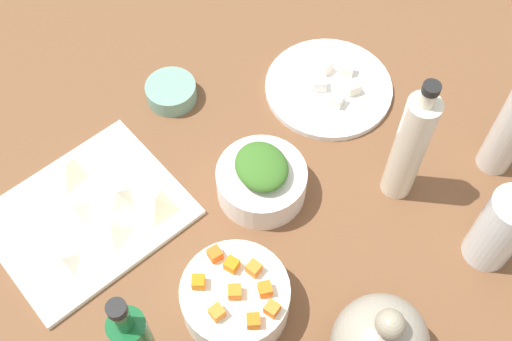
% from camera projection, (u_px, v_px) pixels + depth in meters
% --- Properties ---
extents(tabletop, '(1.90, 1.90, 0.03)m').
position_uv_depth(tabletop, '(256.00, 191.00, 1.05)').
color(tabletop, brown).
rests_on(tabletop, ground).
extents(cutting_board, '(0.31, 0.26, 0.01)m').
position_uv_depth(cutting_board, '(88.00, 215.00, 1.00)').
color(cutting_board, white).
rests_on(cutting_board, tabletop).
extents(plate_tofu, '(0.23, 0.23, 0.01)m').
position_uv_depth(plate_tofu, '(328.00, 88.00, 1.14)').
color(plate_tofu, white).
rests_on(plate_tofu, tabletop).
extents(bowl_greens, '(0.14, 0.14, 0.06)m').
position_uv_depth(bowl_greens, '(261.00, 182.00, 1.01)').
color(bowl_greens, white).
rests_on(bowl_greens, tabletop).
extents(bowl_carrots, '(0.16, 0.16, 0.06)m').
position_uv_depth(bowl_carrots, '(235.00, 298.00, 0.90)').
color(bowl_carrots, white).
rests_on(bowl_carrots, tabletop).
extents(bowl_small_side, '(0.09, 0.09, 0.03)m').
position_uv_depth(bowl_small_side, '(171.00, 92.00, 1.12)').
color(bowl_small_side, '#71A08C').
rests_on(bowl_small_side, tabletop).
extents(bottle_3, '(0.05, 0.05, 0.26)m').
position_uv_depth(bottle_3, '(410.00, 147.00, 0.94)').
color(bottle_3, beige).
rests_on(bottle_3, tabletop).
extents(drinking_glass_0, '(0.07, 0.07, 0.15)m').
position_uv_depth(drinking_glass_0, '(500.00, 230.00, 0.91)').
color(drinking_glass_0, white).
rests_on(drinking_glass_0, tabletop).
extents(carrot_cube_0, '(0.02, 0.02, 0.02)m').
position_uv_depth(carrot_cube_0, '(254.00, 268.00, 0.88)').
color(carrot_cube_0, orange).
rests_on(carrot_cube_0, bowl_carrots).
extents(carrot_cube_1, '(0.02, 0.02, 0.02)m').
position_uv_depth(carrot_cube_1, '(232.00, 265.00, 0.88)').
color(carrot_cube_1, orange).
rests_on(carrot_cube_1, bowl_carrots).
extents(carrot_cube_2, '(0.03, 0.03, 0.02)m').
position_uv_depth(carrot_cube_2, '(235.00, 292.00, 0.86)').
color(carrot_cube_2, orange).
rests_on(carrot_cube_2, bowl_carrots).
extents(carrot_cube_3, '(0.03, 0.03, 0.02)m').
position_uv_depth(carrot_cube_3, '(253.00, 321.00, 0.84)').
color(carrot_cube_3, orange).
rests_on(carrot_cube_3, bowl_carrots).
extents(carrot_cube_4, '(0.02, 0.02, 0.02)m').
position_uv_depth(carrot_cube_4, '(265.00, 289.00, 0.86)').
color(carrot_cube_4, orange).
rests_on(carrot_cube_4, bowl_carrots).
extents(carrot_cube_5, '(0.02, 0.02, 0.02)m').
position_uv_depth(carrot_cube_5, '(272.00, 309.00, 0.85)').
color(carrot_cube_5, orange).
rests_on(carrot_cube_5, bowl_carrots).
extents(carrot_cube_6, '(0.03, 0.03, 0.02)m').
position_uv_depth(carrot_cube_6, '(198.00, 282.00, 0.87)').
color(carrot_cube_6, orange).
rests_on(carrot_cube_6, bowl_carrots).
extents(carrot_cube_7, '(0.02, 0.02, 0.02)m').
position_uv_depth(carrot_cube_7, '(215.00, 254.00, 0.89)').
color(carrot_cube_7, orange).
rests_on(carrot_cube_7, bowl_carrots).
extents(carrot_cube_8, '(0.02, 0.02, 0.02)m').
position_uv_depth(carrot_cube_8, '(217.00, 312.00, 0.85)').
color(carrot_cube_8, orange).
rests_on(carrot_cube_8, bowl_carrots).
extents(chopped_greens_mound, '(0.11, 0.12, 0.04)m').
position_uv_depth(chopped_greens_mound, '(262.00, 167.00, 0.97)').
color(chopped_greens_mound, '#396E25').
rests_on(chopped_greens_mound, bowl_greens).
extents(tofu_cube_0, '(0.03, 0.03, 0.02)m').
position_uv_depth(tofu_cube_0, '(353.00, 87.00, 1.12)').
color(tofu_cube_0, '#F4E9CD').
rests_on(tofu_cube_0, plate_tofu).
extents(tofu_cube_1, '(0.03, 0.03, 0.02)m').
position_uv_depth(tofu_cube_1, '(337.00, 100.00, 1.10)').
color(tofu_cube_1, white).
rests_on(tofu_cube_1, plate_tofu).
extents(tofu_cube_2, '(0.02, 0.02, 0.02)m').
position_uv_depth(tofu_cube_2, '(325.00, 67.00, 1.14)').
color(tofu_cube_2, white).
rests_on(tofu_cube_2, plate_tofu).
extents(tofu_cube_3, '(0.03, 0.03, 0.02)m').
position_uv_depth(tofu_cube_3, '(348.00, 70.00, 1.14)').
color(tofu_cube_3, white).
rests_on(tofu_cube_3, plate_tofu).
extents(tofu_cube_4, '(0.03, 0.03, 0.02)m').
position_uv_depth(tofu_cube_4, '(320.00, 84.00, 1.12)').
color(tofu_cube_4, white).
rests_on(tofu_cube_4, plate_tofu).
extents(dumpling_0, '(0.07, 0.07, 0.03)m').
position_uv_depth(dumpling_0, '(68.00, 171.00, 1.02)').
color(dumpling_0, beige).
rests_on(dumpling_0, cutting_board).
extents(dumpling_1, '(0.07, 0.07, 0.02)m').
position_uv_depth(dumpling_1, '(112.00, 229.00, 0.97)').
color(dumpling_1, beige).
rests_on(dumpling_1, cutting_board).
extents(dumpling_2, '(0.07, 0.07, 0.03)m').
position_uv_depth(dumpling_2, '(156.00, 204.00, 0.99)').
color(dumpling_2, beige).
rests_on(dumpling_2, cutting_board).
extents(dumpling_3, '(0.05, 0.05, 0.03)m').
position_uv_depth(dumpling_3, '(119.00, 197.00, 1.00)').
color(dumpling_3, beige).
rests_on(dumpling_3, cutting_board).
extents(dumpling_4, '(0.04, 0.04, 0.02)m').
position_uv_depth(dumpling_4, '(64.00, 262.00, 0.94)').
color(dumpling_4, beige).
rests_on(dumpling_4, cutting_board).
extents(dumpling_5, '(0.05, 0.05, 0.02)m').
position_uv_depth(dumpling_5, '(74.00, 210.00, 0.99)').
color(dumpling_5, beige).
rests_on(dumpling_5, cutting_board).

